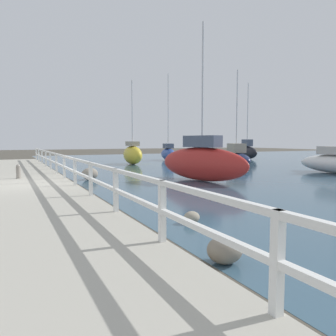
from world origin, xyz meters
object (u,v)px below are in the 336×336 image
sailboat_red (202,162)px  sailboat_yellow (133,154)px  mooring_bollard (18,171)px  sailboat_blue (168,153)px  sailboat_black (247,151)px  sailboat_navy (236,157)px

sailboat_red → sailboat_yellow: bearing=70.2°
mooring_bollard → sailboat_blue: bearing=43.1°
sailboat_black → mooring_bollard: bearing=-135.9°
sailboat_navy → sailboat_blue: sailboat_blue is taller
sailboat_red → sailboat_black: bearing=28.6°
mooring_bollard → sailboat_black: sailboat_black is taller
sailboat_red → sailboat_black: size_ratio=0.93×
sailboat_red → sailboat_blue: size_ratio=0.89×
mooring_bollard → sailboat_navy: (14.94, 4.20, 0.10)m
sailboat_red → sailboat_yellow: sailboat_red is taller
mooring_bollard → sailboat_yellow: size_ratio=0.09×
mooring_bollard → sailboat_yellow: sailboat_yellow is taller
sailboat_red → sailboat_blue: bearing=53.6°
sailboat_red → sailboat_navy: size_ratio=1.02×
sailboat_yellow → sailboat_blue: sailboat_blue is taller
mooring_bollard → sailboat_yellow: (8.54, 9.10, 0.26)m
mooring_bollard → sailboat_red: size_ratio=0.08×
sailboat_navy → sailboat_black: sailboat_black is taller
sailboat_yellow → sailboat_navy: 8.06m
sailboat_red → sailboat_blue: 16.08m
sailboat_navy → sailboat_blue: bearing=121.4°
sailboat_navy → sailboat_yellow: bearing=163.4°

